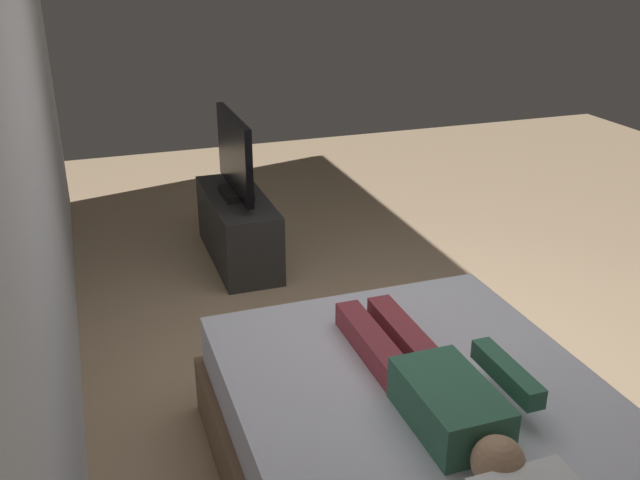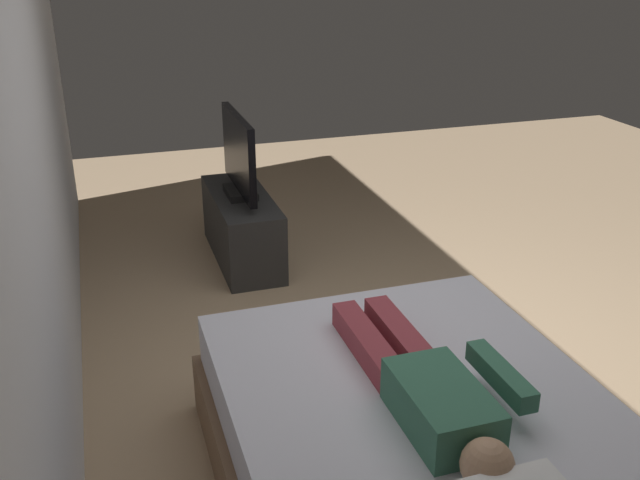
# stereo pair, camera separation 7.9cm
# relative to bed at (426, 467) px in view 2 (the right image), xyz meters

# --- Properties ---
(ground_plane) EXTENTS (10.00, 10.00, 0.00)m
(ground_plane) POSITION_rel_bed_xyz_m (0.85, -0.43, -0.26)
(ground_plane) COLOR tan
(back_wall) EXTENTS (6.40, 0.10, 2.80)m
(back_wall) POSITION_rel_bed_xyz_m (1.25, 1.38, 1.14)
(back_wall) COLOR silver
(back_wall) RESTS_ON ground
(bed) EXTENTS (2.10, 1.56, 0.54)m
(bed) POSITION_rel_bed_xyz_m (0.00, 0.00, 0.00)
(bed) COLOR brown
(bed) RESTS_ON ground
(person) EXTENTS (1.26, 0.46, 0.18)m
(person) POSITION_rel_bed_xyz_m (0.03, -0.00, 0.36)
(person) COLOR #387056
(person) RESTS_ON bed
(remote) EXTENTS (0.15, 0.04, 0.02)m
(remote) POSITION_rel_bed_xyz_m (0.18, -0.41, 0.29)
(remote) COLOR black
(remote) RESTS_ON bed
(tv_stand) EXTENTS (1.10, 0.40, 0.50)m
(tv_stand) POSITION_rel_bed_xyz_m (2.76, 0.16, -0.01)
(tv_stand) COLOR #2D2D2D
(tv_stand) RESTS_ON ground
(tv) EXTENTS (0.88, 0.20, 0.59)m
(tv) POSITION_rel_bed_xyz_m (2.76, 0.16, 0.52)
(tv) COLOR black
(tv) RESTS_ON tv_stand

